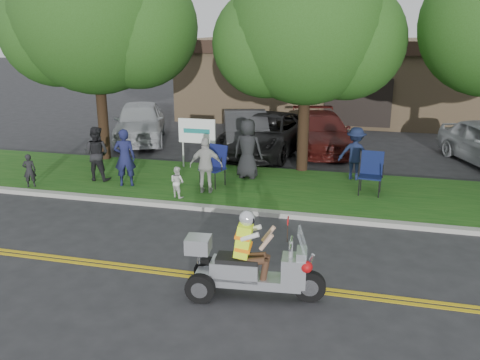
% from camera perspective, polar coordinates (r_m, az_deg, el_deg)
% --- Properties ---
extents(ground, '(120.00, 120.00, 0.00)m').
position_cam_1_polar(ground, '(10.32, -1.26, -9.77)').
color(ground, '#28282B').
rests_on(ground, ground).
extents(centerline_near, '(60.00, 0.10, 0.01)m').
position_cam_1_polar(centerline_near, '(9.82, -2.18, -11.21)').
color(centerline_near, gold).
rests_on(centerline_near, ground).
extents(centerline_far, '(60.00, 0.10, 0.01)m').
position_cam_1_polar(centerline_far, '(9.95, -1.91, -10.79)').
color(centerline_far, gold).
rests_on(centerline_far, ground).
extents(curb, '(60.00, 0.25, 0.12)m').
position_cam_1_polar(curb, '(13.01, 2.33, -3.68)').
color(curb, '#A8A89E').
rests_on(curb, ground).
extents(grass_verge, '(60.00, 4.00, 0.10)m').
position_cam_1_polar(grass_verge, '(15.01, 4.03, -0.89)').
color(grass_verge, '#134913').
rests_on(grass_verge, ground).
extents(commercial_building, '(18.00, 8.20, 4.00)m').
position_cam_1_polar(commercial_building, '(27.98, 13.44, 11.07)').
color(commercial_building, '#9E7F5B').
rests_on(commercial_building, ground).
extents(tree_left, '(6.62, 5.40, 7.78)m').
position_cam_1_polar(tree_left, '(18.24, -15.75, 16.98)').
color(tree_left, '#332114').
rests_on(tree_left, ground).
extents(tree_mid, '(5.88, 4.80, 7.05)m').
position_cam_1_polar(tree_mid, '(16.23, 7.71, 16.06)').
color(tree_mid, '#332114').
rests_on(tree_mid, ground).
extents(business_sign, '(1.25, 0.06, 1.75)m').
position_cam_1_polar(business_sign, '(16.73, -4.86, 5.20)').
color(business_sign, silver).
rests_on(business_sign, ground).
extents(trike_scooter, '(2.48, 0.86, 1.62)m').
position_cam_1_polar(trike_scooter, '(9.05, 0.97, -9.77)').
color(trike_scooter, black).
rests_on(trike_scooter, ground).
extents(lawn_chair_a, '(0.80, 0.82, 1.19)m').
position_cam_1_polar(lawn_chair_a, '(14.97, -2.81, 1.94)').
color(lawn_chair_a, black).
rests_on(lawn_chair_a, grass_verge).
extents(lawn_chair_b, '(0.67, 0.69, 1.18)m').
position_cam_1_polar(lawn_chair_b, '(14.68, 14.53, 1.09)').
color(lawn_chair_b, black).
rests_on(lawn_chair_b, grass_verge).
extents(spectator_adult_left, '(0.72, 0.58, 1.70)m').
position_cam_1_polar(spectator_adult_left, '(15.20, -12.81, 2.48)').
color(spectator_adult_left, '#181C44').
rests_on(spectator_adult_left, grass_verge).
extents(spectator_adult_mid, '(0.82, 0.65, 1.66)m').
position_cam_1_polar(spectator_adult_mid, '(15.98, -15.82, 2.87)').
color(spectator_adult_mid, black).
rests_on(spectator_adult_mid, grass_verge).
extents(spectator_adult_right, '(0.99, 0.56, 1.58)m').
position_cam_1_polar(spectator_adult_right, '(14.24, -3.82, 1.65)').
color(spectator_adult_right, '#BBBAB4').
rests_on(spectator_adult_right, grass_verge).
extents(spectator_chair_a, '(1.14, 0.78, 1.62)m').
position_cam_1_polar(spectator_chair_a, '(15.86, 12.83, 2.92)').
color(spectator_chair_a, '#171F40').
rests_on(spectator_chair_a, grass_verge).
extents(spectator_chair_b, '(0.94, 0.65, 1.84)m').
position_cam_1_polar(spectator_chair_b, '(15.59, 0.88, 3.52)').
color(spectator_chair_b, black).
rests_on(spectator_chair_b, grass_verge).
extents(child_left, '(0.43, 0.38, 0.99)m').
position_cam_1_polar(child_left, '(16.01, -22.57, 1.00)').
color(child_left, black).
rests_on(child_left, grass_verge).
extents(child_right, '(0.52, 0.47, 0.87)m').
position_cam_1_polar(child_right, '(14.01, -7.06, -0.22)').
color(child_right, silver).
rests_on(child_right, grass_verge).
extents(parked_car_far_left, '(3.56, 5.25, 1.66)m').
position_cam_1_polar(parked_car_far_left, '(21.61, -11.20, 6.44)').
color(parked_car_far_left, '#B9BBC1').
rests_on(parked_car_far_left, ground).
extents(parked_car_left, '(2.92, 4.87, 1.52)m').
position_cam_1_polar(parked_car_left, '(19.47, 0.64, 5.42)').
color(parked_car_left, '#323235').
rests_on(parked_car_left, ground).
extents(parked_car_mid, '(3.30, 5.70, 1.49)m').
position_cam_1_polar(parked_car_mid, '(19.21, 2.98, 5.21)').
color(parked_car_mid, black).
rests_on(parked_car_mid, ground).
extents(parked_car_right, '(3.23, 5.24, 1.42)m').
position_cam_1_polar(parked_car_right, '(19.97, 9.17, 5.35)').
color(parked_car_right, '#4B1411').
rests_on(parked_car_right, ground).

